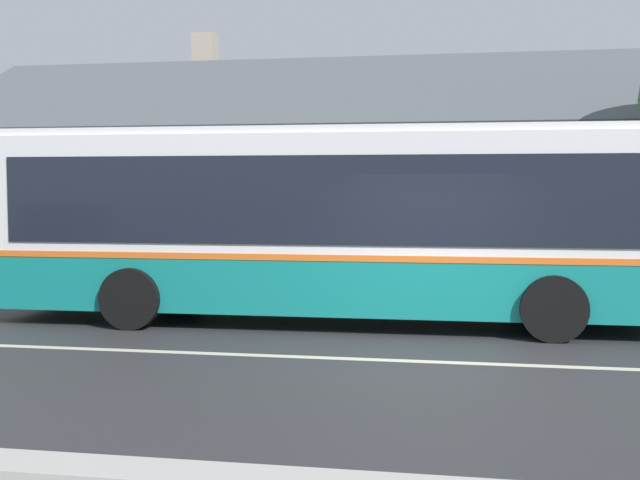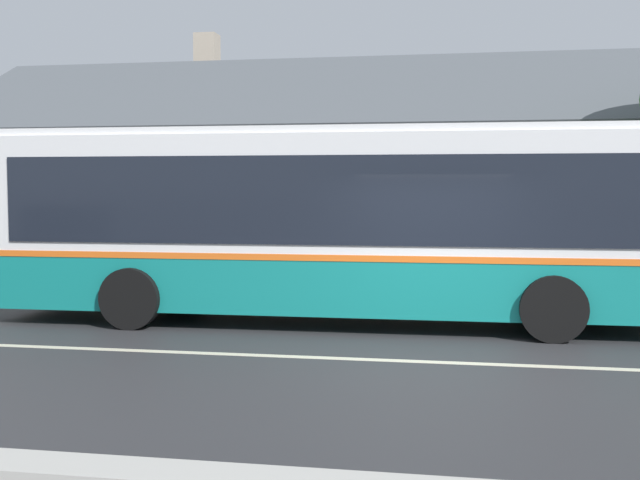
% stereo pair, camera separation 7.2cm
% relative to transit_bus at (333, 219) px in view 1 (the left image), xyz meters
% --- Properties ---
extents(ground_plane, '(300.00, 300.00, 0.00)m').
position_rel_transit_bus_xyz_m(ground_plane, '(1.70, -2.90, -1.75)').
color(ground_plane, '#2D2D30').
extents(sidewalk_far, '(60.00, 3.00, 0.15)m').
position_rel_transit_bus_xyz_m(sidewalk_far, '(1.70, 3.10, -1.68)').
color(sidewalk_far, '#ADAAA3').
rests_on(sidewalk_far, ground).
extents(lane_divider_stripe, '(60.00, 0.16, 0.01)m').
position_rel_transit_bus_xyz_m(lane_divider_stripe, '(1.70, -2.90, -1.75)').
color(lane_divider_stripe, beige).
rests_on(lane_divider_stripe, ground).
extents(community_building, '(26.50, 10.49, 7.25)m').
position_rel_transit_bus_xyz_m(community_building, '(0.98, 10.86, 0.27)').
color(community_building, tan).
rests_on(community_building, ground).
extents(transit_bus, '(11.45, 2.88, 3.26)m').
position_rel_transit_bus_xyz_m(transit_bus, '(0.00, 0.00, 0.00)').
color(transit_bus, '#147F7A').
rests_on(transit_bus, ground).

